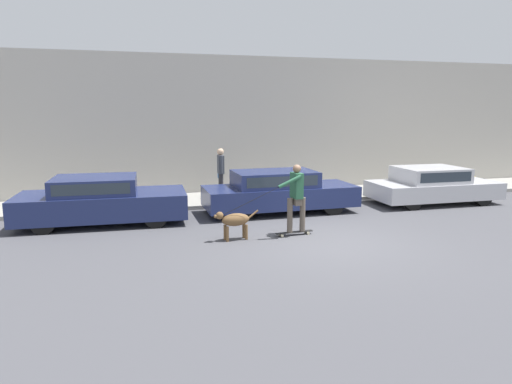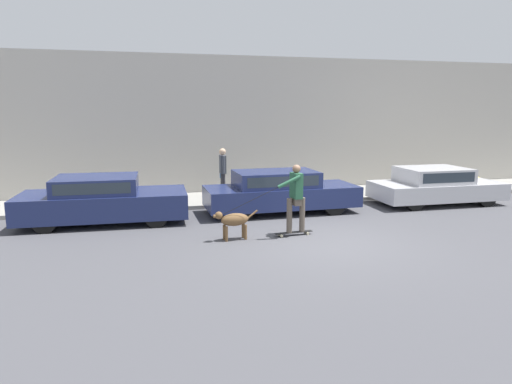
# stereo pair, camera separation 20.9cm
# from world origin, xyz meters

# --- Properties ---
(ground_plane) EXTENTS (36.00, 36.00, 0.00)m
(ground_plane) POSITION_xyz_m (0.00, 0.00, 0.00)
(ground_plane) COLOR #47474C
(back_wall) EXTENTS (32.00, 0.30, 4.85)m
(back_wall) POSITION_xyz_m (0.00, 6.74, 2.42)
(back_wall) COLOR #ADA89E
(back_wall) RESTS_ON ground_plane
(sidewalk_curb) EXTENTS (30.00, 2.34, 0.12)m
(sidewalk_curb) POSITION_xyz_m (0.00, 5.40, 0.06)
(sidewalk_curb) COLOR gray
(sidewalk_curb) RESTS_ON ground_plane
(parked_car_0) EXTENTS (4.39, 2.01, 1.26)m
(parked_car_0) POSITION_xyz_m (-5.03, 3.25, 0.61)
(parked_car_0) COLOR black
(parked_car_0) RESTS_ON ground_plane
(parked_car_1) EXTENTS (4.45, 1.69, 1.24)m
(parked_car_1) POSITION_xyz_m (-0.08, 3.24, 0.62)
(parked_car_1) COLOR black
(parked_car_1) RESTS_ON ground_plane
(parked_car_2) EXTENTS (4.09, 1.86, 1.18)m
(parked_car_2) POSITION_xyz_m (5.15, 3.25, 0.57)
(parked_car_2) COLOR black
(parked_car_2) RESTS_ON ground_plane
(dog) EXTENTS (1.08, 0.37, 0.70)m
(dog) POSITION_xyz_m (-1.98, 0.76, 0.46)
(dog) COLOR brown
(dog) RESTS_ON ground_plane
(skateboarder) EXTENTS (2.31, 0.55, 1.72)m
(skateboarder) POSITION_xyz_m (-0.47, 0.77, 0.98)
(skateboarder) COLOR beige
(skateboarder) RESTS_ON ground_plane
(pedestrian_with_bag) EXTENTS (0.22, 0.64, 1.64)m
(pedestrian_with_bag) POSITION_xyz_m (-1.40, 5.32, 1.04)
(pedestrian_with_bag) COLOR #28282D
(pedestrian_with_bag) RESTS_ON sidewalk_curb
(fire_hydrant) EXTENTS (0.18, 0.18, 0.70)m
(fire_hydrant) POSITION_xyz_m (7.37, 3.98, 0.37)
(fire_hydrant) COLOR gold
(fire_hydrant) RESTS_ON ground_plane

